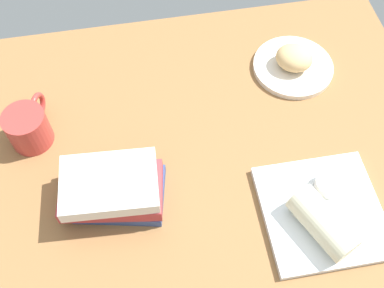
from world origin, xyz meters
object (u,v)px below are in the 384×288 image
(square_plate, at_px, (322,212))
(coffee_mug, at_px, (28,127))
(breakfast_wrap, at_px, (323,223))
(round_plate, at_px, (293,67))
(scone_pastry, at_px, (294,58))
(sauce_cup, at_px, (329,184))
(book_stack, at_px, (113,189))

(square_plate, bearing_deg, coffee_mug, -26.63)
(square_plate, height_order, breakfast_wrap, breakfast_wrap)
(round_plate, height_order, coffee_mug, coffee_mug)
(scone_pastry, height_order, breakfast_wrap, breakfast_wrap)
(square_plate, relative_size, sauce_cup, 4.22)
(round_plate, xyz_separation_m, scone_pastry, (0.00, 0.00, 0.03))
(square_plate, distance_m, book_stack, 0.42)
(coffee_mug, bearing_deg, round_plate, -171.50)
(sauce_cup, bearing_deg, book_stack, -7.71)
(scone_pastry, xyz_separation_m, breakfast_wrap, (0.07, 0.41, 0.01))
(round_plate, xyz_separation_m, square_plate, (0.05, 0.38, 0.00))
(sauce_cup, distance_m, book_stack, 0.43)
(coffee_mug, bearing_deg, breakfast_wrap, 149.56)
(square_plate, bearing_deg, sauce_cup, -117.87)
(breakfast_wrap, bearing_deg, sauce_cup, 37.49)
(round_plate, bearing_deg, breakfast_wrap, 79.97)
(sauce_cup, xyz_separation_m, coffee_mug, (0.59, -0.24, 0.01))
(square_plate, xyz_separation_m, breakfast_wrap, (0.02, 0.04, 0.04))
(sauce_cup, height_order, coffee_mug, coffee_mug)
(book_stack, bearing_deg, coffee_mug, -47.49)
(breakfast_wrap, relative_size, coffee_mug, 1.05)
(round_plate, relative_size, book_stack, 0.88)
(scone_pastry, relative_size, square_plate, 0.37)
(book_stack, height_order, coffee_mug, book_stack)
(round_plate, distance_m, book_stack, 0.53)
(round_plate, bearing_deg, scone_pastry, 23.18)
(round_plate, xyz_separation_m, book_stack, (0.46, 0.27, 0.04))
(square_plate, bearing_deg, round_plate, -98.09)
(square_plate, height_order, sauce_cup, sauce_cup)
(square_plate, xyz_separation_m, sauce_cup, (-0.02, -0.05, 0.02))
(scone_pastry, distance_m, breakfast_wrap, 0.42)
(breakfast_wrap, bearing_deg, coffee_mug, 124.92)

